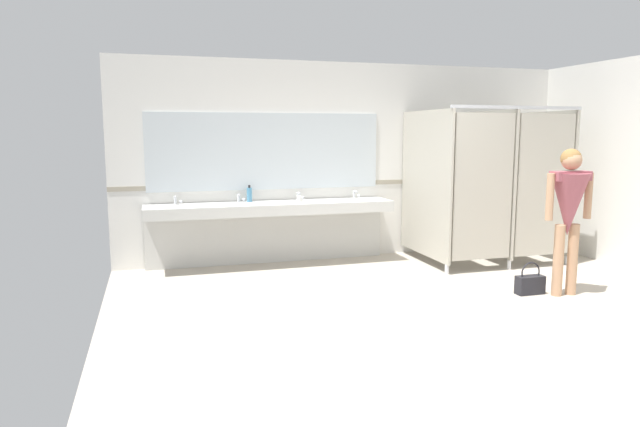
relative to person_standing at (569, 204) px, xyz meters
name	(u,v)px	position (x,y,z in m)	size (l,w,h in m)	color
ground_plane	(466,323)	(-1.43, -0.39, -1.05)	(6.73, 6.42, 0.10)	#B2A899
wall_back	(358,161)	(-1.43, 2.58, 0.36)	(6.73, 0.12, 2.71)	silver
wall_back_tile_band	(360,183)	(-1.43, 2.52, 0.05)	(6.73, 0.01, 0.06)	#9E937F
vanity_counter	(270,219)	(-2.77, 2.31, -0.38)	(3.23, 0.56, 0.96)	silver
mirror_panel	(267,151)	(-2.77, 2.51, 0.51)	(3.13, 0.02, 1.02)	silver
bathroom_stalls	(493,183)	(0.13, 1.62, 0.09)	(1.86, 1.39, 2.08)	#B2AD9E
person_standing	(569,204)	(0.00, 0.00, 0.00)	(0.56, 0.41, 1.59)	tan
handbag	(530,284)	(-0.33, 0.13, -0.88)	(0.31, 0.13, 0.36)	black
soap_dispenser	(249,195)	(-3.03, 2.39, -0.05)	(0.07, 0.07, 0.22)	teal
paper_cup	(299,199)	(-2.41, 2.18, -0.11)	(0.07, 0.07, 0.08)	white
floor_drain_cover	(473,300)	(-1.06, 0.09, -0.99)	(0.14, 0.14, 0.01)	#B7BABF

